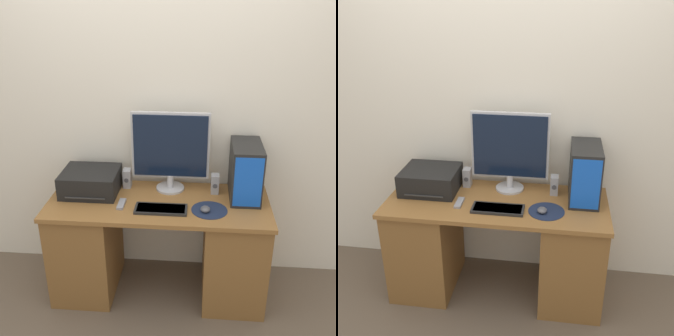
% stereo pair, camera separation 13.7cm
% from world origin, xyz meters
% --- Properties ---
extents(ground_plane, '(12.00, 12.00, 0.00)m').
position_xyz_m(ground_plane, '(0.00, 0.00, 0.00)').
color(ground_plane, brown).
extents(wall_back, '(6.40, 0.05, 2.70)m').
position_xyz_m(wall_back, '(0.00, 0.66, 1.35)').
color(wall_back, silver).
rests_on(wall_back, ground_plane).
extents(desk, '(1.50, 0.61, 0.74)m').
position_xyz_m(desk, '(0.00, 0.30, 0.39)').
color(desk, brown).
rests_on(desk, ground_plane).
extents(monitor, '(0.54, 0.20, 0.56)m').
position_xyz_m(monitor, '(0.06, 0.49, 1.05)').
color(monitor, '#B7B7BC').
rests_on(monitor, desk).
extents(keyboard, '(0.34, 0.14, 0.02)m').
position_xyz_m(keyboard, '(0.03, 0.18, 0.75)').
color(keyboard, black).
rests_on(keyboard, desk).
extents(mousepad, '(0.23, 0.23, 0.00)m').
position_xyz_m(mousepad, '(0.34, 0.21, 0.75)').
color(mousepad, '#19233D').
rests_on(mousepad, desk).
extents(mouse, '(0.06, 0.07, 0.03)m').
position_xyz_m(mouse, '(0.32, 0.18, 0.77)').
color(mouse, '#4C4C51').
rests_on(mouse, mousepad).
extents(computer_tower, '(0.20, 0.37, 0.38)m').
position_xyz_m(computer_tower, '(0.58, 0.42, 0.93)').
color(computer_tower, black).
rests_on(computer_tower, desk).
extents(printer, '(0.39, 0.34, 0.16)m').
position_xyz_m(printer, '(-0.49, 0.40, 0.82)').
color(printer, black).
rests_on(printer, desk).
extents(speaker_left, '(0.05, 0.08, 0.14)m').
position_xyz_m(speaker_left, '(-0.25, 0.50, 0.81)').
color(speaker_left, '#99999E').
rests_on(speaker_left, desk).
extents(speaker_right, '(0.05, 0.08, 0.14)m').
position_xyz_m(speaker_right, '(0.38, 0.46, 0.81)').
color(speaker_right, '#99999E').
rests_on(speaker_right, desk).
extents(remote_control, '(0.04, 0.14, 0.02)m').
position_xyz_m(remote_control, '(-0.24, 0.23, 0.75)').
color(remote_control, gray).
rests_on(remote_control, desk).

